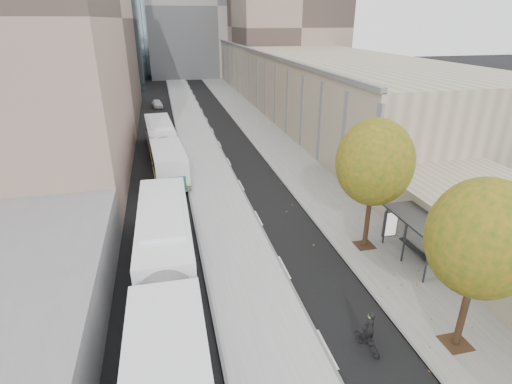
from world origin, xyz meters
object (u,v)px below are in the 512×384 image
object	(u,v)px
cyclist	(368,336)
distant_car	(157,104)
bus_shelter	(422,226)
bus_near	(166,281)
bus_far	(163,146)

from	to	relation	value
cyclist	distant_car	size ratio (longest dim) A/B	0.56
bus_shelter	distant_car	distance (m)	48.58
bus_near	bus_far	distance (m)	21.47
bus_near	bus_far	bearing A→B (deg)	89.78
bus_near	bus_far	xyz separation A→B (m)	(0.31, 21.47, -0.11)
bus_near	bus_far	world-z (taller)	bus_near
bus_shelter	distant_car	size ratio (longest dim) A/B	1.29
cyclist	bus_shelter	bearing A→B (deg)	28.56
bus_shelter	distant_car	xyz separation A→B (m)	(-13.72, 46.57, -1.61)
bus_far	distant_car	distance (m)	26.24
bus_near	distant_car	world-z (taller)	bus_near
bus_shelter	bus_far	world-z (taller)	bus_far
bus_shelter	bus_near	bearing A→B (deg)	-175.29
bus_shelter	distant_car	world-z (taller)	bus_shelter
bus_near	cyclist	size ratio (longest dim) A/B	9.54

